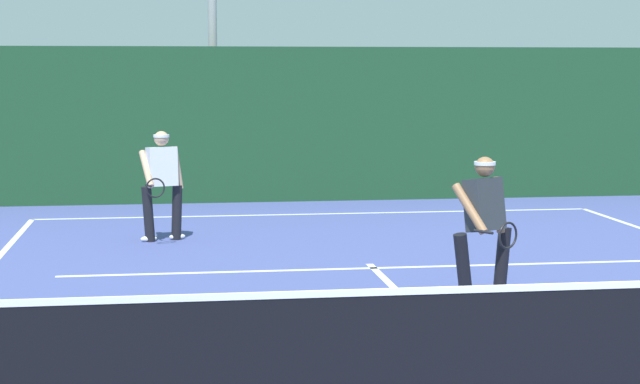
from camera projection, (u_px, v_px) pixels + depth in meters
court_line_baseline_far at (318, 214)px, 19.27m from camera, size 10.07×0.10×0.01m
court_line_service at (374, 268)px, 14.06m from camera, size 8.21×0.10×0.01m
court_line_centre at (426, 319)px, 11.21m from camera, size 0.10×6.40×0.01m
tennis_net at (529, 349)px, 8.00m from camera, size 11.04×0.09×1.08m
player_near at (484, 223)px, 11.83m from camera, size 0.84×1.04×1.66m
player_far at (162, 180)px, 16.19m from camera, size 0.71×0.90×1.68m
back_fence_windscreen at (304, 124)px, 21.00m from camera, size 19.91×0.12×3.04m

